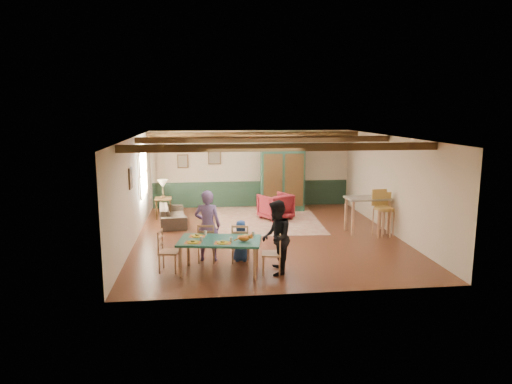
{
  "coord_description": "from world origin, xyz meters",
  "views": [
    {
      "loc": [
        -1.68,
        -11.95,
        3.4
      ],
      "look_at": [
        -0.25,
        0.45,
        1.15
      ],
      "focal_mm": 32.0,
      "sensor_mm": 36.0,
      "label": 1
    }
  ],
  "objects": [
    {
      "name": "wall_left",
      "position": [
        -3.5,
        0.0,
        1.35
      ],
      "size": [
        0.02,
        8.0,
        2.7
      ],
      "primitive_type": "cube",
      "color": "beige",
      "rests_on": "floor"
    },
    {
      "name": "dining_chair_end_left",
      "position": [
        -2.45,
        -2.5,
        0.45
      ],
      "size": [
        0.48,
        0.46,
        0.9
      ],
      "primitive_type": null,
      "rotation": [
        0.0,
        0.0,
        1.4
      ],
      "color": "#B17C58",
      "rests_on": "floor"
    },
    {
      "name": "cat",
      "position": [
        -0.88,
        -2.86,
        0.8
      ],
      "size": [
        0.36,
        0.19,
        0.17
      ],
      "primitive_type": null,
      "rotation": [
        0.0,
        0.0,
        -0.17
      ],
      "color": "orange",
      "rests_on": "dining_table"
    },
    {
      "name": "sofa",
      "position": [
        -2.65,
        1.71,
        0.28
      ],
      "size": [
        0.95,
        1.98,
        0.56
      ],
      "primitive_type": "imported",
      "rotation": [
        0.0,
        0.0,
        1.68
      ],
      "color": "#352B21",
      "rests_on": "floor"
    },
    {
      "name": "dining_chair_end_right",
      "position": [
        -0.3,
        -2.87,
        0.45
      ],
      "size": [
        0.48,
        0.46,
        0.9
      ],
      "primitive_type": null,
      "rotation": [
        0.0,
        0.0,
        -1.74
      ],
      "color": "#B17C58",
      "rests_on": "floor"
    },
    {
      "name": "picture_back_b",
      "position": [
        -2.4,
        3.97,
        1.65
      ],
      "size": [
        0.38,
        0.04,
        0.48
      ],
      "primitive_type": null,
      "color": "gray",
      "rests_on": "wall_back"
    },
    {
      "name": "area_rug",
      "position": [
        0.24,
        1.84,
        0.01
      ],
      "size": [
        3.41,
        3.98,
        0.01
      ],
      "primitive_type": "cube",
      "rotation": [
        0.0,
        0.0,
        -0.05
      ],
      "color": "#C0AF8B",
      "rests_on": "floor"
    },
    {
      "name": "person_man",
      "position": [
        -1.62,
        -1.87,
        0.82
      ],
      "size": [
        0.65,
        0.49,
        1.63
      ],
      "primitive_type": "imported",
      "rotation": [
        0.0,
        0.0,
        2.97
      ],
      "color": "#765898",
      "rests_on": "floor"
    },
    {
      "name": "bar_stool_right",
      "position": [
        3.24,
        -0.32,
        0.59
      ],
      "size": [
        0.42,
        0.47,
        1.18
      ],
      "primitive_type": null,
      "rotation": [
        0.0,
        0.0,
        0.01
      ],
      "color": "tan",
      "rests_on": "floor"
    },
    {
      "name": "place_setting_far_right",
      "position": [
        -0.82,
        -2.54,
        0.77
      ],
      "size": [
        0.42,
        0.34,
        0.11
      ],
      "primitive_type": null,
      "rotation": [
        0.0,
        0.0,
        -0.17
      ],
      "color": "gold",
      "rests_on": "dining_table"
    },
    {
      "name": "counter_table",
      "position": [
        2.85,
        0.09,
        0.5
      ],
      "size": [
        1.23,
        0.75,
        1.0
      ],
      "primitive_type": null,
      "rotation": [
        0.0,
        0.0,
        0.04
      ],
      "color": "#9E917B",
      "rests_on": "floor"
    },
    {
      "name": "ceiling",
      "position": [
        0.0,
        0.0,
        2.7
      ],
      "size": [
        7.0,
        8.0,
        0.02
      ],
      "primitive_type": "cube",
      "color": "beige",
      "rests_on": "wall_back"
    },
    {
      "name": "picture_back_a",
      "position": [
        -1.3,
        3.97,
        1.8
      ],
      "size": [
        0.45,
        0.04,
        0.55
      ],
      "primitive_type": null,
      "color": "gray",
      "rests_on": "wall_back"
    },
    {
      "name": "person_woman",
      "position": [
        -0.21,
        -2.88,
        0.78
      ],
      "size": [
        0.71,
        0.85,
        1.56
      ],
      "primitive_type": "imported",
      "rotation": [
        0.0,
        0.0,
        -1.74
      ],
      "color": "black",
      "rests_on": "floor"
    },
    {
      "name": "armchair",
      "position": [
        0.54,
        1.94,
        0.41
      ],
      "size": [
        1.19,
        1.2,
        0.82
      ],
      "primitive_type": "imported",
      "rotation": [
        0.0,
        0.0,
        -2.66
      ],
      "color": "#541019",
      "rests_on": "floor"
    },
    {
      "name": "ceiling_beam_front",
      "position": [
        0.0,
        -2.3,
        2.61
      ],
      "size": [
        6.95,
        0.16,
        0.16
      ],
      "primitive_type": "cube",
      "color": "#33220E",
      "rests_on": "ceiling"
    },
    {
      "name": "picture_left_wall",
      "position": [
        -3.47,
        -0.6,
        1.75
      ],
      "size": [
        0.04,
        0.42,
        0.52
      ],
      "primitive_type": null,
      "color": "gray",
      "rests_on": "wall_left"
    },
    {
      "name": "wainscot_back",
      "position": [
        0.0,
        3.98,
        0.45
      ],
      "size": [
        6.95,
        0.03,
        0.9
      ],
      "primitive_type": "cube",
      "color": "#1A3121",
      "rests_on": "floor"
    },
    {
      "name": "ceiling_beam_back",
      "position": [
        0.0,
        3.0,
        2.61
      ],
      "size": [
        6.95,
        0.16,
        0.16
      ],
      "primitive_type": "cube",
      "color": "#33220E",
      "rests_on": "ceiling"
    },
    {
      "name": "ceiling_beam_mid",
      "position": [
        0.0,
        0.4,
        2.61
      ],
      "size": [
        6.95,
        0.16,
        0.16
      ],
      "primitive_type": "cube",
      "color": "#33220E",
      "rests_on": "ceiling"
    },
    {
      "name": "place_setting_near_left",
      "position": [
        -1.93,
        -2.83,
        0.77
      ],
      "size": [
        0.42,
        0.34,
        0.11
      ],
      "primitive_type": null,
      "rotation": [
        0.0,
        0.0,
        -0.17
      ],
      "color": "gold",
      "rests_on": "dining_table"
    },
    {
      "name": "dining_chair_far_right",
      "position": [
        -0.89,
        -2.07,
        0.45
      ],
      "size": [
        0.46,
        0.48,
        0.9
      ],
      "primitive_type": null,
      "rotation": [
        0.0,
        0.0,
        2.97
      ],
      "color": "#B17C58",
      "rests_on": "floor"
    },
    {
      "name": "wall_back",
      "position": [
        0.0,
        4.0,
        1.35
      ],
      "size": [
        7.0,
        0.02,
        2.7
      ],
      "primitive_type": "cube",
      "color": "beige",
      "rests_on": "floor"
    },
    {
      "name": "floor",
      "position": [
        0.0,
        0.0,
        0.0
      ],
      "size": [
        8.0,
        8.0,
        0.0
      ],
      "primitive_type": "plane",
      "color": "#4F2416",
      "rests_on": "ground"
    },
    {
      "name": "bar_stool_left",
      "position": [
        3.1,
        -0.38,
        0.64
      ],
      "size": [
        0.51,
        0.55,
        1.27
      ],
      "primitive_type": null,
      "rotation": [
        0.0,
        0.0,
        0.12
      ],
      "color": "tan",
      "rests_on": "floor"
    },
    {
      "name": "dining_chair_far_left",
      "position": [
        -1.63,
        -1.94,
        0.45
      ],
      "size": [
        0.46,
        0.48,
        0.9
      ],
      "primitive_type": null,
      "rotation": [
        0.0,
        0.0,
        2.97
      ],
      "color": "#B17C58",
      "rests_on": "floor"
    },
    {
      "name": "wall_right",
      "position": [
        3.5,
        0.0,
        1.35
      ],
      "size": [
        0.02,
        8.0,
        2.7
      ],
      "primitive_type": "cube",
      "color": "beige",
      "rests_on": "floor"
    },
    {
      "name": "place_setting_far_left",
      "position": [
        -1.85,
        -2.36,
        0.77
      ],
      "size": [
        0.42,
        0.34,
        0.11
      ],
      "primitive_type": null,
      "rotation": [
        0.0,
        0.0,
        -0.17
      ],
      "color": "gold",
      "rests_on": "dining_table"
    },
    {
      "name": "person_child",
      "position": [
        -0.87,
        -2.0,
        0.48
      ],
      "size": [
        0.51,
        0.38,
        0.95
      ],
      "primitive_type": "imported",
      "rotation": [
        0.0,
        0.0,
        2.97
      ],
      "color": "#23468F",
      "rests_on": "floor"
    },
    {
      "name": "table_lamp",
      "position": [
        -2.98,
        2.5,
        0.94
      ],
      "size": [
        0.35,
        0.35,
        0.59
      ],
      "primitive_type": null,
      "rotation": [
        0.0,
        0.0,
        0.07
      ],
      "color": "beige",
      "rests_on": "end_table"
    },
    {
      "name": "window_left",
      "position": [
        -3.47,
        1.7,
        1.55
      ],
      "size": [
        0.06,
        1.6,
        1.3
      ],
      "primitive_type": null,
      "color": "white",
      "rests_on": "wall_left"
    },
    {
      "name": "place_setting_near_center",
      "position": [
        -1.32,
        -2.93,
        0.77
      ],
      "size": [
        0.42,
        0.34,
        0.11
      ],
      "primitive_type": null,
      "rotation": [
        0.0,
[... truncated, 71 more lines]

